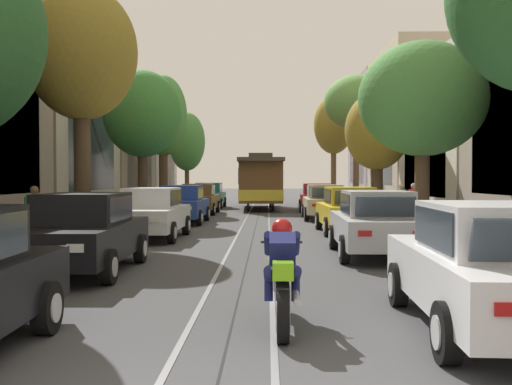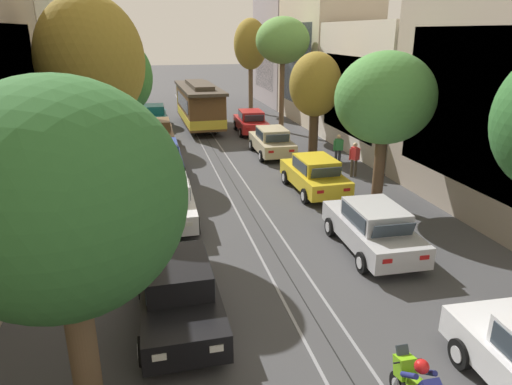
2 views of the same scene
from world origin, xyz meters
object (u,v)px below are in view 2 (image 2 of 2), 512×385
at_px(cable_car_trolley, 200,106).
at_px(pedestrian_on_right_pavement, 84,231).
at_px(parked_car_teal_sixth_left, 154,116).
at_px(pedestrian_on_left_pavement, 354,158).
at_px(street_tree_kerb_left_second, 91,64).
at_px(parked_car_black_second_left, 179,292).
at_px(parked_car_silver_second_right, 373,228).
at_px(street_tree_kerb_right_mid, 315,86).
at_px(parked_car_white_mid_left, 169,201).
at_px(parked_car_yellow_mid_right, 314,174).
at_px(street_tree_kerb_left_mid, 117,78).
at_px(street_tree_kerb_left_near, 61,200).
at_px(street_tree_kerb_right_second, 385,99).
at_px(street_tree_kerb_left_fourth, 114,55).
at_px(parked_car_red_fifth_right, 251,122).
at_px(parked_car_blue_fourth_left, 163,158).
at_px(street_tree_kerb_left_far, 124,62).
at_px(parked_car_beige_fourth_right, 272,141).
at_px(street_tree_kerb_right_fourth, 283,41).
at_px(pedestrian_crossing_far, 338,148).
at_px(parked_car_brown_fifth_left, 158,133).
at_px(street_tree_kerb_right_far, 251,45).

relative_size(cable_car_trolley, pedestrian_on_right_pavement, 5.49).
height_order(parked_car_teal_sixth_left, pedestrian_on_left_pavement, pedestrian_on_left_pavement).
distance_m(street_tree_kerb_left_second, cable_car_trolley, 18.26).
relative_size(parked_car_black_second_left, parked_car_silver_second_right, 1.00).
bearing_deg(street_tree_kerb_right_mid, parked_car_white_mid_left, -136.82).
height_order(parked_car_silver_second_right, parked_car_yellow_mid_right, same).
height_order(parked_car_teal_sixth_left, street_tree_kerb_left_mid, street_tree_kerb_left_mid).
height_order(street_tree_kerb_left_near, street_tree_kerb_right_second, street_tree_kerb_left_near).
height_order(street_tree_kerb_left_mid, street_tree_kerb_left_fourth, street_tree_kerb_left_fourth).
distance_m(parked_car_black_second_left, parked_car_red_fifth_right, 22.16).
bearing_deg(street_tree_kerb_right_second, parked_car_teal_sixth_left, 114.19).
distance_m(parked_car_blue_fourth_left, pedestrian_on_left_pavement, 9.33).
bearing_deg(parked_car_black_second_left, street_tree_kerb_left_far, 93.82).
relative_size(parked_car_beige_fourth_right, pedestrian_on_right_pavement, 2.62).
height_order(parked_car_silver_second_right, street_tree_kerb_left_mid, street_tree_kerb_left_mid).
bearing_deg(parked_car_beige_fourth_right, parked_car_yellow_mid_right, -88.48).
height_order(parked_car_blue_fourth_left, street_tree_kerb_left_second, street_tree_kerb_left_second).
relative_size(street_tree_kerb_left_mid, street_tree_kerb_left_fourth, 0.85).
height_order(street_tree_kerb_left_second, pedestrian_on_right_pavement, street_tree_kerb_left_second).
relative_size(street_tree_kerb_left_mid, pedestrian_on_right_pavement, 3.91).
bearing_deg(parked_car_red_fifth_right, parked_car_black_second_left, -106.93).
xyz_separation_m(parked_car_silver_second_right, street_tree_kerb_left_mid, (-8.01, 11.07, 3.82)).
relative_size(street_tree_kerb_left_mid, street_tree_kerb_right_fourth, 0.85).
bearing_deg(street_tree_kerb_left_far, street_tree_kerb_left_near, -89.77).
height_order(parked_car_teal_sixth_left, parked_car_beige_fourth_right, same).
distance_m(parked_car_white_mid_left, street_tree_kerb_left_near, 9.76).
distance_m(parked_car_red_fifth_right, pedestrian_crossing_far, 9.45).
relative_size(parked_car_teal_sixth_left, street_tree_kerb_right_fourth, 0.57).
bearing_deg(cable_car_trolley, parked_car_teal_sixth_left, 154.55).
bearing_deg(parked_car_black_second_left, parked_car_brown_fifth_left, 89.74).
xyz_separation_m(street_tree_kerb_left_fourth, street_tree_kerb_left_far, (0.23, 7.97, -0.89)).
height_order(street_tree_kerb_left_near, pedestrian_on_right_pavement, street_tree_kerb_left_near).
height_order(street_tree_kerb_left_far, street_tree_kerb_right_second, street_tree_kerb_left_far).
xyz_separation_m(parked_car_yellow_mid_right, parked_car_red_fifth_right, (-0.01, 12.79, 0.00)).
height_order(parked_car_white_mid_left, parked_car_silver_second_right, same).
height_order(street_tree_kerb_right_second, street_tree_kerb_right_far, street_tree_kerb_right_far).
xyz_separation_m(parked_car_yellow_mid_right, cable_car_trolley, (-3.24, 15.14, 0.86)).
bearing_deg(parked_car_white_mid_left, parked_car_teal_sixth_left, 90.30).
bearing_deg(street_tree_kerb_left_fourth, parked_car_teal_sixth_left, 61.02).
bearing_deg(street_tree_kerb_right_fourth, parked_car_beige_fourth_right, -110.63).
bearing_deg(street_tree_kerb_right_mid, cable_car_trolley, 120.01).
height_order(parked_car_brown_fifth_left, pedestrian_crossing_far, pedestrian_crossing_far).
xyz_separation_m(parked_car_black_second_left, street_tree_kerb_left_second, (-2.09, 6.55, 4.89)).
bearing_deg(parked_car_beige_fourth_right, parked_car_silver_second_right, -90.02).
relative_size(parked_car_blue_fourth_left, parked_car_silver_second_right, 1.00).
xyz_separation_m(parked_car_black_second_left, pedestrian_crossing_far, (9.12, 12.13, 0.14)).
height_order(parked_car_yellow_mid_right, pedestrian_on_left_pavement, pedestrian_on_left_pavement).
relative_size(parked_car_silver_second_right, street_tree_kerb_left_mid, 0.67).
height_order(parked_car_brown_fifth_left, street_tree_kerb_left_fourth, street_tree_kerb_left_fourth).
bearing_deg(street_tree_kerb_left_near, parked_car_brown_fifth_left, 84.90).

